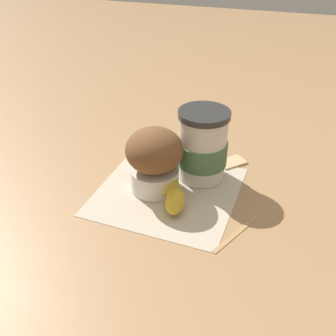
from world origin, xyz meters
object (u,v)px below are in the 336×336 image
Objects in this scene: banana at (161,184)px; sugar_packet at (232,161)px; coffee_cup at (203,147)px; muffin at (155,158)px.

banana is 0.16m from sugar_packet.
banana is 2.47× the size of sugar_packet.
coffee_cup is 0.09m from sugar_packet.
muffin is 0.88× the size of banana.
coffee_cup is at bearing -35.42° from sugar_packet.
banana is (0.07, -0.05, -0.04)m from coffee_cup.
muffin is 0.04m from banana.
muffin is 2.18× the size of sugar_packet.
muffin is (0.06, -0.06, -0.00)m from coffee_cup.
coffee_cup is 2.46× the size of sugar_packet.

